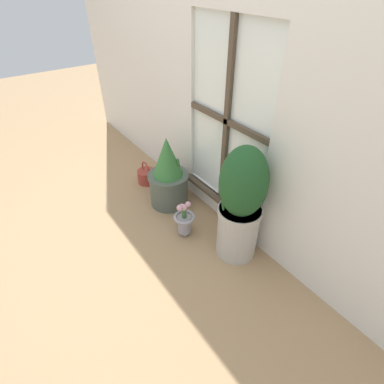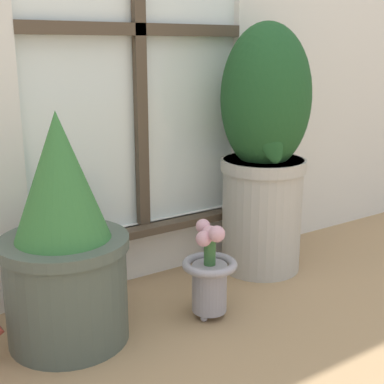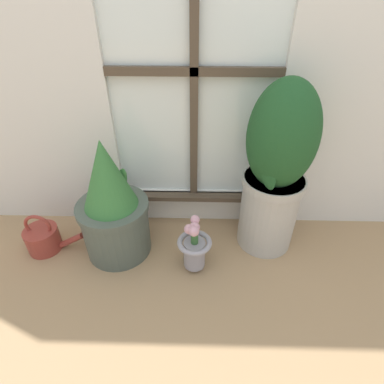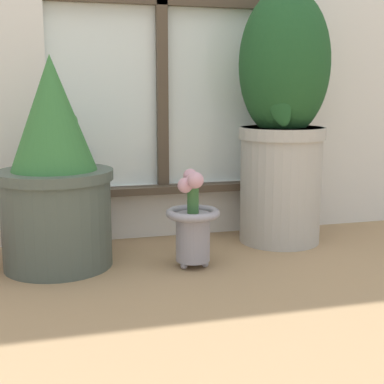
% 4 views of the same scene
% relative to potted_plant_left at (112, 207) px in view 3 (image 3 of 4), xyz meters
% --- Properties ---
extents(ground_plane, '(10.00, 10.00, 0.00)m').
position_rel_potted_plant_left_xyz_m(ground_plane, '(0.36, -0.25, -0.26)').
color(ground_plane, tan).
extents(potted_plant_left, '(0.32, 0.32, 0.59)m').
position_rel_potted_plant_left_xyz_m(potted_plant_left, '(0.00, 0.00, 0.00)').
color(potted_plant_left, '#4C564C').
rests_on(potted_plant_left, ground_plane).
extents(potted_plant_right, '(0.29, 0.29, 0.81)m').
position_rel_potted_plant_left_xyz_m(potted_plant_right, '(0.71, 0.08, 0.16)').
color(potted_plant_right, '#B7B2A8').
rests_on(potted_plant_right, ground_plane).
extents(flower_vase, '(0.15, 0.15, 0.28)m').
position_rel_potted_plant_left_xyz_m(flower_vase, '(0.37, -0.11, -0.13)').
color(flower_vase, '#99939E').
rests_on(flower_vase, ground_plane).
extents(watering_can, '(0.28, 0.16, 0.21)m').
position_rel_potted_plant_left_xyz_m(watering_can, '(-0.36, -0.01, -0.19)').
color(watering_can, '#99382D').
rests_on(watering_can, ground_plane).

